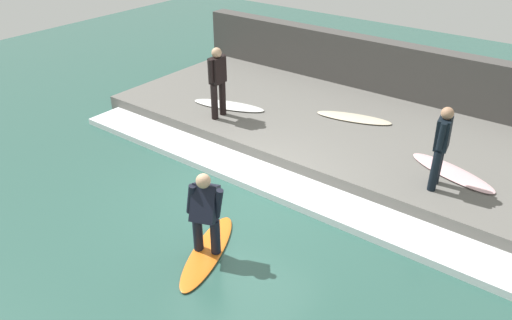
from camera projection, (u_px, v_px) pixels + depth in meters
The scene contains 11 objects.
ground_plane at pixel (244, 200), 9.46m from camera, with size 28.00×28.00×0.00m, color #2D564C.
concrete_ledge at pixel (334, 128), 11.74m from camera, with size 4.40×10.82×0.37m, color #66635E.
back_wall at pixel (382, 73), 13.11m from camera, with size 0.50×11.36×1.71m, color #474442.
wave_foam_crest at pixel (267, 180), 9.96m from camera, with size 0.92×10.28×0.14m, color white.
surfboard_riding at pixel (208, 252), 8.11m from camera, with size 2.00×1.15×0.06m.
surfer_riding at pixel (205, 210), 7.70m from camera, with size 0.56×0.62×1.44m.
surfer_waiting_near at pixel (218, 79), 11.43m from camera, with size 0.56×0.25×1.67m.
surfboard_waiting_near at pixel (229, 105), 12.39m from camera, with size 1.00×1.94×0.06m.
surfer_waiting_far at pixel (441, 143), 8.77m from camera, with size 0.53×0.29×1.57m.
surfboard_waiting_far at pixel (452, 172), 9.57m from camera, with size 1.08×1.90×0.06m.
surfboard_spare at pixel (354, 118), 11.75m from camera, with size 0.93×1.84×0.06m.
Camera 1 is at (-6.11, -4.94, 5.32)m, focal length 35.00 mm.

